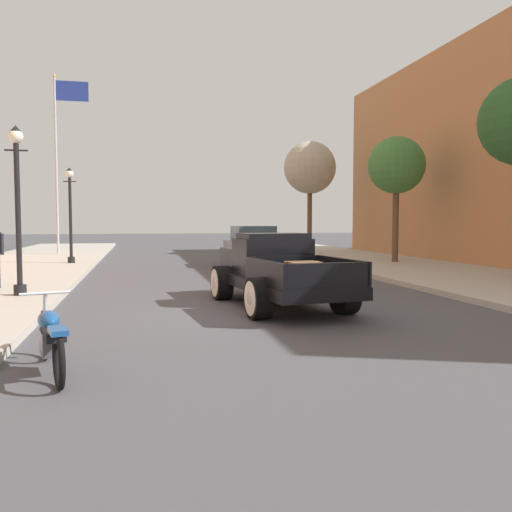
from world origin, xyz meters
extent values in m
plane|color=#47474C|center=(0.00, 0.00, 0.00)|extent=(140.00, 140.00, 0.00)
cube|color=black|center=(0.20, 0.44, 0.54)|extent=(2.30, 5.07, 0.24)
cube|color=black|center=(0.17, 0.79, 1.06)|extent=(1.67, 1.27, 0.80)
cube|color=black|center=(0.17, 0.74, 1.52)|extent=(1.53, 1.09, 0.12)
cube|color=#3D4C5B|center=(0.10, 1.35, 1.22)|extent=(1.32, 0.19, 0.44)
cube|color=black|center=(0.02, 2.08, 0.92)|extent=(1.48, 1.64, 0.52)
cube|color=silver|center=(-0.07, 2.87, 0.90)|extent=(0.69, 0.18, 0.47)
cube|color=black|center=(0.36, -0.95, 0.68)|extent=(1.91, 2.28, 0.04)
cube|color=black|center=(-0.44, -1.04, 0.90)|extent=(0.31, 2.10, 0.44)
cube|color=black|center=(1.17, -0.86, 0.90)|extent=(0.31, 2.10, 0.44)
cube|color=black|center=(0.47, -1.96, 0.90)|extent=(1.62, 0.26, 0.44)
cube|color=black|center=(0.25, 0.05, 0.90)|extent=(1.62, 0.26, 0.44)
cylinder|color=black|center=(-0.84, 1.68, 0.40)|extent=(0.45, 0.84, 0.80)
cylinder|color=silver|center=(-1.02, 1.66, 0.40)|extent=(0.09, 0.65, 0.66)
cylinder|color=silver|center=(-1.03, 1.66, 0.40)|extent=(0.05, 0.24, 0.24)
cylinder|color=black|center=(0.95, 1.88, 0.40)|extent=(0.45, 0.84, 0.80)
cylinder|color=silver|center=(1.13, 1.90, 0.40)|extent=(0.09, 0.65, 0.66)
cylinder|color=silver|center=(1.14, 1.90, 0.40)|extent=(0.05, 0.24, 0.24)
cylinder|color=black|center=(-0.54, -1.00, 0.40)|extent=(0.45, 0.84, 0.80)
cylinder|color=silver|center=(-0.72, -1.02, 0.40)|extent=(0.09, 0.65, 0.66)
cylinder|color=silver|center=(-0.73, -1.02, 0.40)|extent=(0.05, 0.24, 0.24)
cylinder|color=black|center=(1.25, -0.80, 0.40)|extent=(0.45, 0.84, 0.80)
cylinder|color=silver|center=(1.43, -0.78, 0.40)|extent=(0.09, 0.65, 0.66)
cylinder|color=silver|center=(1.44, -0.78, 0.40)|extent=(0.05, 0.24, 0.24)
cube|color=brown|center=(0.22, -1.32, 0.90)|extent=(0.65, 0.50, 0.40)
cube|color=#3D2D1E|center=(0.22, -1.32, 0.90)|extent=(0.62, 0.12, 0.42)
cube|color=#2D2D33|center=(0.55, -0.63, 0.84)|extent=(0.50, 0.41, 0.28)
torus|color=black|center=(-3.97, -3.29, 0.33)|extent=(0.24, 0.67, 0.67)
torus|color=black|center=(-3.61, -4.69, 0.33)|extent=(0.24, 0.67, 0.67)
cube|color=#4C4C51|center=(-3.78, -4.04, 0.38)|extent=(0.34, 0.49, 0.28)
ellipsoid|color=navy|center=(-3.84, -3.80, 0.61)|extent=(0.38, 0.57, 0.24)
cube|color=black|center=(-3.71, -4.28, 0.53)|extent=(0.36, 0.60, 0.10)
cylinder|color=silver|center=(-3.96, -3.35, 0.64)|extent=(0.11, 0.26, 0.58)
cylinder|color=silver|center=(-3.93, -3.46, 0.91)|extent=(0.61, 0.19, 0.04)
cube|color=navy|center=(-3.61, -4.69, 0.66)|extent=(0.28, 0.43, 0.06)
cube|color=slate|center=(1.80, 10.79, 0.61)|extent=(1.74, 4.31, 0.80)
cube|color=#384C5B|center=(1.80, 10.64, 1.33)|extent=(1.53, 2.01, 0.64)
cylinder|color=black|center=(0.98, 12.08, 0.33)|extent=(0.22, 0.66, 0.66)
cylinder|color=black|center=(2.63, 12.08, 0.33)|extent=(0.22, 0.66, 0.66)
cylinder|color=black|center=(0.97, 9.50, 0.33)|extent=(0.22, 0.66, 0.66)
cylinder|color=black|center=(2.62, 9.50, 0.33)|extent=(0.22, 0.66, 0.66)
cylinder|color=#232328|center=(-6.13, 3.90, 1.26)|extent=(0.09, 0.09, 0.54)
cylinder|color=black|center=(-5.41, 2.33, 0.27)|extent=(0.28, 0.28, 0.24)
cylinder|color=black|center=(-5.41, 2.33, 1.99)|extent=(0.12, 0.12, 3.20)
cylinder|color=black|center=(-5.41, 2.33, 3.44)|extent=(0.50, 0.04, 0.04)
sphere|color=silver|center=(-5.41, 2.33, 3.75)|extent=(0.32, 0.32, 0.32)
cone|color=black|center=(-5.41, 2.33, 3.93)|extent=(0.24, 0.24, 0.14)
cylinder|color=black|center=(-5.43, 12.14, 0.27)|extent=(0.28, 0.28, 0.24)
cylinder|color=black|center=(-5.43, 12.14, 1.99)|extent=(0.12, 0.12, 3.20)
cylinder|color=black|center=(-5.43, 12.14, 3.44)|extent=(0.50, 0.04, 0.04)
sphere|color=silver|center=(-5.43, 12.14, 3.75)|extent=(0.32, 0.32, 0.32)
cone|color=black|center=(-5.43, 12.14, 3.93)|extent=(0.24, 0.24, 0.14)
cylinder|color=#B2B2B7|center=(-6.84, 18.67, 4.65)|extent=(0.12, 0.12, 9.00)
sphere|color=gold|center=(-6.84, 18.67, 9.23)|extent=(0.16, 0.16, 0.16)
cube|color=navy|center=(-5.98, 18.67, 8.50)|extent=(1.60, 0.03, 1.00)
cylinder|color=brown|center=(7.72, 9.93, 1.71)|extent=(0.26, 0.26, 3.12)
sphere|color=#3D7538|center=(7.72, 9.93, 4.15)|extent=(2.35, 2.35, 2.35)
cylinder|color=brown|center=(6.46, 17.60, 1.92)|extent=(0.26, 0.26, 3.55)
sphere|color=#ADA893|center=(6.46, 17.60, 4.77)|extent=(2.85, 2.85, 2.85)
camera|label=1|loc=(-2.73, -10.82, 1.85)|focal=37.89mm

